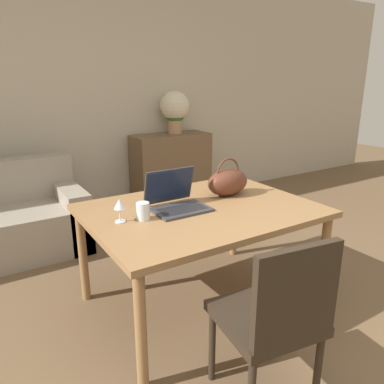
# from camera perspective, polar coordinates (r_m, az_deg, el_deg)

# --- Properties ---
(ground_plane) EXTENTS (14.00, 14.00, 0.00)m
(ground_plane) POSITION_cam_1_polar(r_m,az_deg,el_deg) (2.25, 12.02, -26.74)
(ground_plane) COLOR brown
(wall_back) EXTENTS (10.00, 0.06, 2.70)m
(wall_back) POSITION_cam_1_polar(r_m,az_deg,el_deg) (4.36, -16.70, 13.86)
(wall_back) COLOR #BCB29E
(wall_back) RESTS_ON ground_plane
(dining_table) EXTENTS (1.47, 1.09, 0.72)m
(dining_table) POSITION_cam_1_polar(r_m,az_deg,el_deg) (2.50, 1.39, -3.86)
(dining_table) COLOR olive
(dining_table) RESTS_ON ground_plane
(chair) EXTENTS (0.50, 0.50, 0.90)m
(chair) POSITION_cam_1_polar(r_m,az_deg,el_deg) (1.83, 12.60, -17.80)
(chair) COLOR #2D2319
(chair) RESTS_ON ground_plane
(sideboard) EXTENTS (0.94, 0.40, 0.89)m
(sideboard) POSITION_cam_1_polar(r_m,az_deg,el_deg) (4.62, -3.17, 3.32)
(sideboard) COLOR brown
(sideboard) RESTS_ON ground_plane
(laptop) EXTENTS (0.36, 0.32, 0.25)m
(laptop) POSITION_cam_1_polar(r_m,az_deg,el_deg) (2.45, -2.51, -0.94)
(laptop) COLOR #38383D
(laptop) RESTS_ON dining_table
(drinking_glass) EXTENTS (0.08, 0.08, 0.11)m
(drinking_glass) POSITION_cam_1_polar(r_m,az_deg,el_deg) (2.27, -7.48, -2.91)
(drinking_glass) COLOR silver
(drinking_glass) RESTS_ON dining_table
(wine_glass) EXTENTS (0.07, 0.07, 0.14)m
(wine_glass) POSITION_cam_1_polar(r_m,az_deg,el_deg) (2.24, -11.01, -2.05)
(wine_glass) COLOR silver
(wine_glass) RESTS_ON dining_table
(handbag) EXTENTS (0.33, 0.20, 0.27)m
(handbag) POSITION_cam_1_polar(r_m,az_deg,el_deg) (2.72, 5.47, 1.56)
(handbag) COLOR #592D1E
(handbag) RESTS_ON dining_table
(flower_vase) EXTENTS (0.35, 0.35, 0.50)m
(flower_vase) POSITION_cam_1_polar(r_m,az_deg,el_deg) (4.58, -2.65, 12.50)
(flower_vase) COLOR tan
(flower_vase) RESTS_ON sideboard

